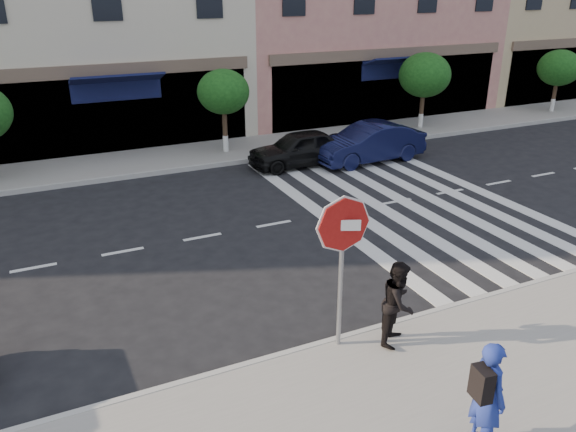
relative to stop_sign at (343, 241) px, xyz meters
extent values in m
plane|color=black|center=(-0.77, 1.67, -2.16)|extent=(120.00, 120.00, 0.00)
cube|color=gray|center=(-0.77, 12.67, -2.08)|extent=(60.00, 3.00, 0.15)
cylinder|color=#473323|center=(2.23, 12.47, -1.16)|extent=(0.18, 0.18, 1.71)
cylinder|color=silver|center=(2.23, 12.47, -1.71)|extent=(0.20, 0.20, 0.60)
ellipsoid|color=#123E11|center=(2.23, 12.47, 0.22)|extent=(1.90, 1.90, 1.62)
cylinder|color=#473323|center=(11.23, 12.47, -1.18)|extent=(0.18, 0.18, 1.65)
cylinder|color=silver|center=(11.23, 12.47, -1.71)|extent=(0.20, 0.20, 0.60)
ellipsoid|color=#123E11|center=(11.23, 12.47, 0.25)|extent=(2.20, 2.20, 1.87)
cylinder|color=#473323|center=(19.23, 12.47, -1.24)|extent=(0.18, 0.18, 1.54)
cylinder|color=silver|center=(19.23, 12.47, -1.71)|extent=(0.20, 0.20, 0.60)
ellipsoid|color=#123E11|center=(19.23, 12.47, 0.08)|extent=(2.00, 2.00, 1.70)
cylinder|color=gray|center=(0.00, 0.02, -0.74)|extent=(0.11, 0.11, 2.53)
cylinder|color=white|center=(0.00, 0.01, 0.29)|extent=(0.91, 0.41, 0.99)
cylinder|color=#9E1411|center=(0.00, -0.01, 0.29)|extent=(0.85, 0.40, 0.92)
cube|color=white|center=(0.00, -0.04, 0.29)|extent=(0.48, 0.23, 0.18)
imported|color=navy|center=(0.63, -2.83, -1.19)|extent=(0.47, 0.65, 1.64)
imported|color=black|center=(0.97, -0.33, -1.23)|extent=(0.95, 0.93, 1.55)
imported|color=black|center=(4.16, 10.11, -1.53)|extent=(3.70, 1.56, 1.25)
imported|color=black|center=(6.66, 9.50, -1.47)|extent=(4.25, 1.69, 1.38)
camera|label=1|loc=(-4.29, -7.10, 3.88)|focal=35.00mm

